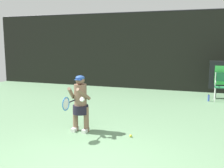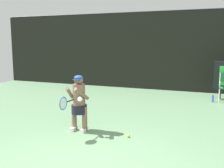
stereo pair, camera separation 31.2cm
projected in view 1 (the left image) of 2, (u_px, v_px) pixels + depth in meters
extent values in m
cube|color=black|center=(163.00, 51.00, 12.41)|extent=(18.00, 0.12, 3.60)
cylinder|color=#38383D|center=(165.00, 11.00, 12.12)|extent=(18.00, 0.05, 0.05)
cylinder|color=#2D2D33|center=(215.00, 93.00, 10.69)|extent=(0.05, 0.05, 0.40)
cylinder|color=white|center=(215.00, 95.00, 10.06)|extent=(0.04, 0.04, 0.52)
cylinder|color=white|center=(215.00, 93.00, 10.44)|extent=(0.04, 0.04, 0.52)
cube|color=#1F673D|center=(222.00, 87.00, 10.13)|extent=(0.52, 0.44, 0.03)
cylinder|color=white|center=(215.00, 79.00, 10.36)|extent=(0.04, 0.04, 0.56)
cube|color=#1F673D|center=(222.00, 77.00, 10.26)|extent=(0.48, 0.02, 0.34)
cylinder|color=white|center=(216.00, 82.00, 10.18)|extent=(0.04, 0.44, 0.04)
cylinder|color=#3B57C0|center=(209.00, 98.00, 10.19)|extent=(0.07, 0.07, 0.24)
cylinder|color=black|center=(209.00, 95.00, 10.17)|extent=(0.03, 0.03, 0.03)
cube|color=white|center=(75.00, 129.00, 6.78)|extent=(0.11, 0.26, 0.09)
cube|color=white|center=(86.00, 130.00, 6.68)|extent=(0.11, 0.26, 0.09)
cylinder|color=brown|center=(75.00, 118.00, 6.78)|extent=(0.13, 0.13, 0.64)
cylinder|color=brown|center=(86.00, 119.00, 6.68)|extent=(0.13, 0.13, 0.64)
cylinder|color=black|center=(81.00, 109.00, 6.69)|extent=(0.39, 0.39, 0.22)
cylinder|color=brown|center=(80.00, 95.00, 6.64)|extent=(0.31, 0.31, 0.56)
sphere|color=brown|center=(80.00, 80.00, 6.58)|extent=(0.22, 0.22, 0.22)
ellipsoid|color=#284C93|center=(80.00, 78.00, 6.57)|extent=(0.22, 0.22, 0.12)
cube|color=#284C93|center=(78.00, 80.00, 6.48)|extent=(0.17, 0.12, 0.02)
cylinder|color=brown|center=(71.00, 93.00, 6.52)|extent=(0.20, 0.48, 0.37)
cylinder|color=brown|center=(84.00, 94.00, 6.42)|extent=(0.20, 0.48, 0.37)
cylinder|color=white|center=(82.00, 99.00, 6.32)|extent=(0.13, 0.13, 0.12)
cylinder|color=black|center=(72.00, 101.00, 6.29)|extent=(0.03, 0.28, 0.03)
torus|color=#286AB4|center=(66.00, 104.00, 6.01)|extent=(0.02, 0.31, 0.31)
ellipsoid|color=silver|center=(66.00, 104.00, 6.01)|extent=(0.01, 0.26, 0.26)
sphere|color=#CCDB3D|center=(131.00, 136.00, 6.34)|extent=(0.07, 0.07, 0.07)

